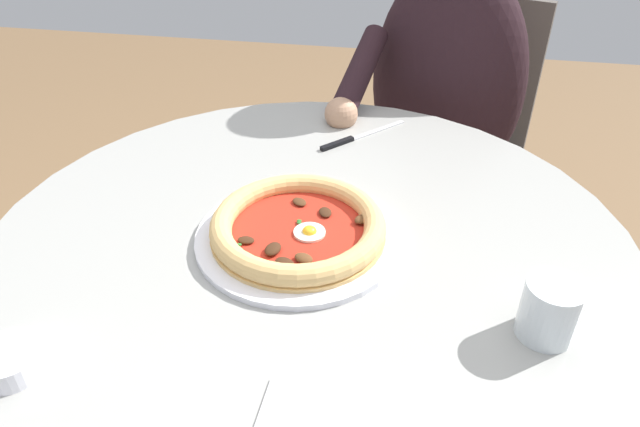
# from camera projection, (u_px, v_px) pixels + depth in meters

# --- Properties ---
(dining_table) EXTENTS (1.00, 1.00, 0.74)m
(dining_table) POSITION_uv_depth(u_px,v_px,m) (310.00, 319.00, 1.00)
(dining_table) COLOR #999993
(dining_table) RESTS_ON ground
(pizza_on_plate) EXTENTS (0.31, 0.31, 0.04)m
(pizza_on_plate) POSITION_uv_depth(u_px,v_px,m) (298.00, 229.00, 0.87)
(pizza_on_plate) COLOR white
(pizza_on_plate) RESTS_ON dining_table
(water_glass) EXTENTS (0.07, 0.07, 0.08)m
(water_glass) POSITION_uv_depth(u_px,v_px,m) (549.00, 313.00, 0.71)
(water_glass) COLOR silver
(water_glass) RESTS_ON dining_table
(steak_knife) EXTENTS (0.16, 0.16, 0.01)m
(steak_knife) POSITION_uv_depth(u_px,v_px,m) (351.00, 139.00, 1.15)
(steak_knife) COLOR silver
(steak_knife) RESTS_ON dining_table
(ramekin_capers) EXTENTS (0.08, 0.08, 0.03)m
(ramekin_capers) POSITION_uv_depth(u_px,v_px,m) (9.00, 360.00, 0.67)
(ramekin_capers) COLOR white
(ramekin_capers) RESTS_ON dining_table
(diner_person) EXTENTS (0.46, 0.48, 1.21)m
(diner_person) POSITION_uv_depth(u_px,v_px,m) (436.00, 156.00, 1.50)
(diner_person) COLOR #282833
(diner_person) RESTS_ON ground
(cafe_chair_diner) EXTENTS (0.51, 0.51, 0.90)m
(cafe_chair_diner) POSITION_uv_depth(u_px,v_px,m) (453.00, 135.00, 1.61)
(cafe_chair_diner) COLOR #504A45
(cafe_chair_diner) RESTS_ON ground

